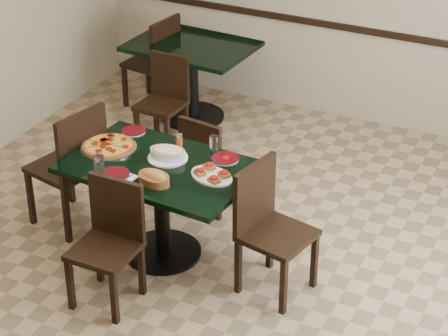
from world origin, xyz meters
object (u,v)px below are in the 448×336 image
at_px(main_table, 161,187).
at_px(chair_left, 73,161).
at_px(back_chair_near, 165,96).
at_px(pepperoni_pizza, 109,146).
at_px(chair_near, 110,236).
at_px(bruschetta_platter, 212,174).
at_px(bread_basket, 154,178).
at_px(lasagna_casserole, 168,153).
at_px(back_table, 192,67).
at_px(back_chair_left, 157,58).
at_px(chair_right, 267,222).
at_px(chair_far, 207,159).

xyz_separation_m(main_table, chair_left, (-0.78, 0.05, -0.00)).
bearing_deg(chair_left, back_chair_near, -164.33).
height_order(back_chair_near, pepperoni_pizza, back_chair_near).
xyz_separation_m(chair_near, bruschetta_platter, (0.46, 0.58, 0.29)).
bearing_deg(main_table, bread_basket, -64.95).
distance_m(chair_near, lasagna_casserole, 0.75).
xyz_separation_m(back_table, chair_near, (0.81, -2.67, -0.04)).
relative_size(back_chair_left, lasagna_casserole, 3.23).
bearing_deg(bread_basket, main_table, 124.95).
height_order(back_table, back_chair_near, back_chair_near).
height_order(chair_near, bread_basket, chair_near).
bearing_deg(back_table, bread_basket, -64.15).
xyz_separation_m(chair_left, bruschetta_platter, (1.18, -0.03, 0.21)).
bearing_deg(chair_right, main_table, 101.40).
distance_m(back_chair_near, pepperoni_pizza, 1.60).
bearing_deg(back_chair_left, chair_right, 52.13).
distance_m(chair_far, bread_basket, 1.00).
bearing_deg(bruschetta_platter, chair_left, -159.96).
bearing_deg(back_table, chair_right, -47.68).
bearing_deg(chair_far, back_chair_left, -40.93).
xyz_separation_m(back_table, back_chair_left, (-0.42, 0.08, -0.01)).
xyz_separation_m(main_table, bread_basket, (0.09, -0.23, 0.22)).
distance_m(chair_near, chair_left, 0.95).
bearing_deg(back_table, main_table, -64.01).
relative_size(back_chair_left, bruschetta_platter, 2.32).
xyz_separation_m(back_chair_near, back_chair_left, (-0.43, 0.61, 0.06)).
distance_m(main_table, pepperoni_pizza, 0.50).
bearing_deg(chair_right, chair_far, 60.85).
distance_m(main_table, chair_right, 0.83).
relative_size(back_chair_near, bruschetta_platter, 2.06).
bearing_deg(lasagna_casserole, bruschetta_platter, -20.77).
relative_size(back_table, bread_basket, 4.24).
bearing_deg(bread_basket, chair_near, -100.22).
relative_size(lasagna_casserole, bread_basket, 1.04).
xyz_separation_m(back_chair_near, bread_basket, (0.95, -1.80, 0.34)).
distance_m(chair_right, back_chair_near, 2.31).
height_order(chair_left, pepperoni_pizza, chair_left).
bearing_deg(chair_near, bread_basket, 65.85).
height_order(back_chair_near, back_chair_left, back_chair_left).
relative_size(chair_left, bruschetta_platter, 2.53).
distance_m(chair_far, back_chair_left, 1.96).
xyz_separation_m(chair_left, bread_basket, (0.86, -0.27, 0.23)).
xyz_separation_m(chair_far, chair_right, (0.82, -0.71, 0.07)).
bearing_deg(lasagna_casserole, main_table, -100.54).
distance_m(chair_left, back_chair_left, 2.19).
bearing_deg(chair_right, back_chair_near, 58.73).
height_order(chair_far, back_chair_near, back_chair_near).
bearing_deg(bruschetta_platter, bread_basket, -120.50).
relative_size(back_chair_near, pepperoni_pizza, 2.00).
bearing_deg(lasagna_casserole, pepperoni_pizza, 179.28).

